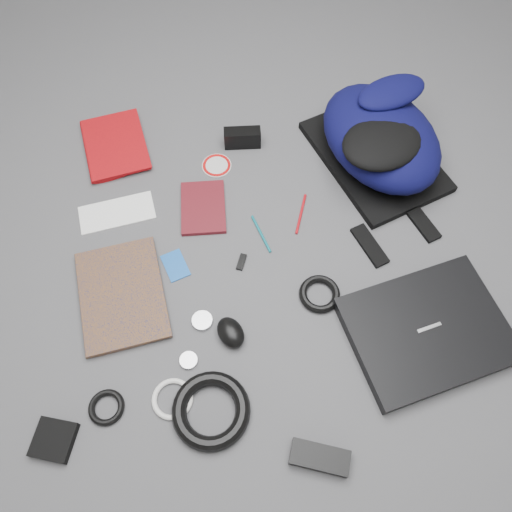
{
  "coord_description": "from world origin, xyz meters",
  "views": [
    {
      "loc": [
        -0.07,
        -0.62,
        1.21
      ],
      "look_at": [
        0.0,
        0.0,
        0.02
      ],
      "focal_mm": 35.0,
      "sensor_mm": 36.0,
      "label": 1
    }
  ],
  "objects": [
    {
      "name": "ground",
      "position": [
        0.0,
        0.0,
        0.0
      ],
      "size": [
        4.0,
        4.0,
        0.0
      ],
      "primitive_type": "plane",
      "color": "#4F4F51",
      "rests_on": "ground"
    },
    {
      "name": "backpack",
      "position": [
        0.4,
        0.3,
        0.1
      ],
      "size": [
        0.46,
        0.54,
        0.19
      ],
      "primitive_type": null,
      "rotation": [
        0.0,
        0.0,
        0.35
      ],
      "color": "black",
      "rests_on": "ground"
    },
    {
      "name": "laptop",
      "position": [
        0.4,
        -0.26,
        0.02
      ],
      "size": [
        0.44,
        0.38,
        0.04
      ],
      "primitive_type": "cube",
      "rotation": [
        0.0,
        0.0,
        0.22
      ],
      "color": "black",
      "rests_on": "ground"
    },
    {
      "name": "textbook_red",
      "position": [
        -0.48,
        0.42,
        0.01
      ],
      "size": [
        0.23,
        0.28,
        0.03
      ],
      "primitive_type": "imported",
      "rotation": [
        0.0,
        0.0,
        0.19
      ],
      "color": "maroon",
      "rests_on": "ground"
    },
    {
      "name": "comic_book",
      "position": [
        -0.47,
        -0.09,
        0.01
      ],
      "size": [
        0.26,
        0.32,
        0.02
      ],
      "primitive_type": "imported",
      "rotation": [
        0.0,
        0.0,
        0.15
      ],
      "color": "#A75F0B",
      "rests_on": "ground"
    },
    {
      "name": "envelope",
      "position": [
        -0.38,
        0.19,
        0.0
      ],
      "size": [
        0.22,
        0.13,
        0.0
      ],
      "primitive_type": "cube",
      "rotation": [
        0.0,
        0.0,
        0.16
      ],
      "color": "white",
      "rests_on": "ground"
    },
    {
      "name": "dvd_case",
      "position": [
        -0.13,
        0.18,
        0.01
      ],
      "size": [
        0.13,
        0.18,
        0.01
      ],
      "primitive_type": "cube",
      "rotation": [
        0.0,
        0.0,
        -0.04
      ],
      "color": "#480D13",
      "rests_on": "ground"
    },
    {
      "name": "compact_camera",
      "position": [
        0.0,
        0.4,
        0.03
      ],
      "size": [
        0.11,
        0.05,
        0.06
      ],
      "primitive_type": "cube",
      "rotation": [
        0.0,
        0.0,
        -0.06
      ],
      "color": "black",
      "rests_on": "ground"
    },
    {
      "name": "sticker_disc",
      "position": [
        -0.08,
        0.33,
        0.0
      ],
      "size": [
        0.1,
        0.1,
        0.0
      ],
      "primitive_type": "cylinder",
      "rotation": [
        0.0,
        0.0,
        0.18
      ],
      "color": "silver",
      "rests_on": "ground"
    },
    {
      "name": "pen_teal",
      "position": [
        0.02,
        0.08,
        0.0
      ],
      "size": [
        0.04,
        0.12,
        0.01
      ],
      "primitive_type": "cylinder",
      "rotation": [
        1.57,
        0.0,
        0.3
      ],
      "color": "#0C6673",
      "rests_on": "ground"
    },
    {
      "name": "pen_red",
      "position": [
        0.14,
        0.13,
        0.0
      ],
      "size": [
        0.05,
        0.13,
        0.01
      ],
      "primitive_type": "cylinder",
      "rotation": [
        1.57,
        0.0,
        -0.35
      ],
      "color": "#B60E15",
      "rests_on": "ground"
    },
    {
      "name": "id_badge",
      "position": [
        -0.22,
        0.01,
        0.0
      ],
      "size": [
        0.08,
        0.1,
        0.0
      ],
      "primitive_type": "cube",
      "rotation": [
        0.0,
        0.0,
        0.33
      ],
      "color": "blue",
      "rests_on": "ground"
    },
    {
      "name": "usb_black",
      "position": [
        -0.04,
        -0.01,
        0.0
      ],
      "size": [
        0.03,
        0.05,
        0.01
      ],
      "primitive_type": "cube",
      "rotation": [
        0.0,
        0.0,
        -0.38
      ],
      "color": "black",
      "rests_on": "ground"
    },
    {
      "name": "mouse",
      "position": [
        -0.09,
        -0.21,
        0.02
      ],
      "size": [
        0.09,
        0.1,
        0.05
      ],
      "primitive_type": "ellipsoid",
      "rotation": [
        0.0,
        0.0,
        0.43
      ],
      "color": "black",
      "rests_on": "ground"
    },
    {
      "name": "headphone_left",
      "position": [
        -0.16,
        -0.16,
        0.01
      ],
      "size": [
        0.07,
        0.07,
        0.01
      ],
      "primitive_type": "cylinder",
      "rotation": [
        0.0,
        0.0,
        -0.42
      ],
      "color": "#AFB0B2",
      "rests_on": "ground"
    },
    {
      "name": "headphone_right",
      "position": [
        -0.2,
        -0.26,
        0.01
      ],
      "size": [
        0.05,
        0.05,
        0.01
      ],
      "primitive_type": "cylinder",
      "rotation": [
        0.0,
        0.0,
        0.09
      ],
      "color": "#ACABAE",
      "rests_on": "ground"
    },
    {
      "name": "cable_coil",
      "position": [
        0.15,
        -0.13,
        0.01
      ],
      "size": [
        0.12,
        0.12,
        0.02
      ],
      "primitive_type": "torus",
      "rotation": [
        0.0,
        0.0,
        -0.12
      ],
      "color": "black",
      "rests_on": "ground"
    },
    {
      "name": "power_brick",
      "position": [
        0.08,
        -0.52,
        0.02
      ],
      "size": [
        0.14,
        0.1,
        0.03
      ],
      "primitive_type": "cube",
      "rotation": [
        0.0,
        0.0,
        -0.34
      ],
      "color": "black",
      "rests_on": "ground"
    },
    {
      "name": "power_cord_coil",
      "position": [
        -0.15,
        -0.39,
        0.02
      ],
      "size": [
        0.2,
        0.2,
        0.04
      ],
      "primitive_type": "torus",
      "rotation": [
        0.0,
        0.0,
        0.07
      ],
      "color": "black",
      "rests_on": "ground"
    },
    {
      "name": "pouch",
      "position": [
        -0.51,
        -0.41,
        0.01
      ],
      "size": [
        0.11,
        0.11,
        0.02
      ],
      "primitive_type": "cube",
      "rotation": [
        0.0,
        0.0,
        -0.3
      ],
      "color": "black",
      "rests_on": "ground"
    },
    {
      "name": "earbud_coil",
      "position": [
        -0.39,
        -0.35,
        0.01
      ],
      "size": [
        0.1,
        0.1,
        0.02
      ],
      "primitive_type": "torus",
      "rotation": [
        0.0,
        0.0,
        0.18
      ],
      "color": "black",
      "rests_on": "ground"
    },
    {
      "name": "white_cable_coil",
      "position": [
        -0.24,
        -0.35,
        0.01
      ],
      "size": [
        0.12,
        0.12,
        0.01
      ],
      "primitive_type": "torus",
      "rotation": [
        0.0,
        0.0,
        -0.24
      ],
      "color": "white",
      "rests_on": "ground"
    }
  ]
}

